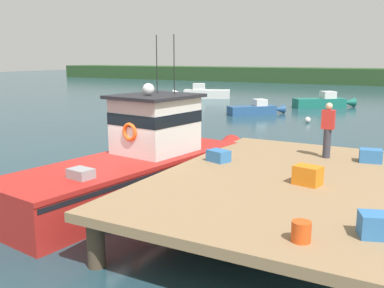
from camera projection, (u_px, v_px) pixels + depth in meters
ground_plane at (131, 195)px, 13.30m from camera, size 200.00×200.00×0.00m
dock at (286, 182)px, 10.82m from camera, size 6.00×9.00×1.20m
main_fishing_boat at (142, 162)px, 13.17m from camera, size 3.59×9.96×4.80m
crate_single_far at (378, 225)px, 7.17m from camera, size 0.71×0.62×0.40m
crate_stack_mid_dock at (218, 156)px, 12.40m from camera, size 0.71×0.62×0.33m
crate_single_by_cleat at (308, 175)px, 10.13m from camera, size 0.68×0.55×0.44m
crate_stack_near_edge at (371, 156)px, 12.30m from camera, size 0.67×0.54×0.38m
bait_bucket at (301, 232)px, 7.00m from camera, size 0.32×0.32×0.34m
deckhand_by_the_boat at (328, 129)px, 12.73m from camera, size 0.36×0.22×1.63m
moored_boat_mid_harbor at (203, 93)px, 44.49m from camera, size 5.81×3.34×1.48m
moored_boat_off_the_point at (256, 109)px, 31.78m from camera, size 3.63×3.79×1.11m
moored_boat_far_left at (323, 102)px, 36.18m from camera, size 4.78×4.10×1.34m
mooring_buoy_channel_marker at (137, 119)px, 28.08m from camera, size 0.38×0.38×0.38m
mooring_buoy_spare_mooring at (147, 117)px, 29.32m from camera, size 0.34×0.34×0.34m
mooring_buoy_outer at (308, 120)px, 27.79m from camera, size 0.38×0.38×0.38m
mooring_buoy_inshore at (149, 106)px, 35.18m from camera, size 0.43×0.43×0.43m
far_shoreline at (376, 77)px, 66.31m from camera, size 120.00×8.00×2.40m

